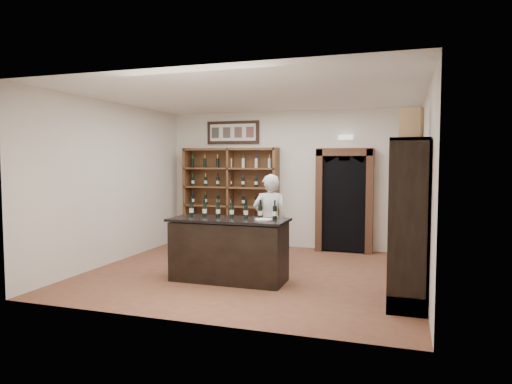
# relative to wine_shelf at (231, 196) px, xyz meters

# --- Properties ---
(floor) EXTENTS (5.50, 5.50, 0.00)m
(floor) POSITION_rel_wine_shelf_xyz_m (1.30, -2.33, -1.10)
(floor) COLOR brown
(floor) RESTS_ON ground
(ceiling) EXTENTS (5.50, 5.50, 0.00)m
(ceiling) POSITION_rel_wine_shelf_xyz_m (1.30, -2.33, 1.90)
(ceiling) COLOR white
(ceiling) RESTS_ON wall_back
(wall_back) EXTENTS (5.50, 0.04, 3.00)m
(wall_back) POSITION_rel_wine_shelf_xyz_m (1.30, 0.17, 0.40)
(wall_back) COLOR silver
(wall_back) RESTS_ON ground
(wall_left) EXTENTS (0.04, 5.00, 3.00)m
(wall_left) POSITION_rel_wine_shelf_xyz_m (-1.45, -2.33, 0.40)
(wall_left) COLOR silver
(wall_left) RESTS_ON ground
(wall_right) EXTENTS (0.04, 5.00, 3.00)m
(wall_right) POSITION_rel_wine_shelf_xyz_m (4.05, -2.33, 0.40)
(wall_right) COLOR silver
(wall_right) RESTS_ON ground
(wine_shelf) EXTENTS (2.20, 0.38, 2.20)m
(wine_shelf) POSITION_rel_wine_shelf_xyz_m (0.00, 0.00, 0.00)
(wine_shelf) COLOR brown
(wine_shelf) RESTS_ON ground
(framed_picture) EXTENTS (1.25, 0.04, 0.52)m
(framed_picture) POSITION_rel_wine_shelf_xyz_m (0.00, 0.14, 1.45)
(framed_picture) COLOR black
(framed_picture) RESTS_ON wall_back
(arched_doorway) EXTENTS (1.17, 0.35, 2.17)m
(arched_doorway) POSITION_rel_wine_shelf_xyz_m (2.55, -0.00, 0.04)
(arched_doorway) COLOR black
(arched_doorway) RESTS_ON ground
(emergency_light) EXTENTS (0.30, 0.10, 0.10)m
(emergency_light) POSITION_rel_wine_shelf_xyz_m (2.55, 0.09, 1.30)
(emergency_light) COLOR white
(emergency_light) RESTS_ON wall_back
(tasting_counter) EXTENTS (1.88, 0.78, 1.00)m
(tasting_counter) POSITION_rel_wine_shelf_xyz_m (1.10, -2.93, -0.61)
(tasting_counter) COLOR black
(tasting_counter) RESTS_ON ground
(counter_bottle_0) EXTENTS (0.07, 0.07, 0.30)m
(counter_bottle_0) POSITION_rel_wine_shelf_xyz_m (0.38, -2.80, 0.01)
(counter_bottle_0) COLOR black
(counter_bottle_0) RESTS_ON tasting_counter
(counter_bottle_1) EXTENTS (0.07, 0.07, 0.30)m
(counter_bottle_1) POSITION_rel_wine_shelf_xyz_m (0.62, -2.80, 0.01)
(counter_bottle_1) COLOR black
(counter_bottle_1) RESTS_ON tasting_counter
(counter_bottle_2) EXTENTS (0.07, 0.07, 0.30)m
(counter_bottle_2) POSITION_rel_wine_shelf_xyz_m (0.86, -2.80, 0.01)
(counter_bottle_2) COLOR black
(counter_bottle_2) RESTS_ON tasting_counter
(counter_bottle_3) EXTENTS (0.07, 0.07, 0.30)m
(counter_bottle_3) POSITION_rel_wine_shelf_xyz_m (1.10, -2.80, 0.01)
(counter_bottle_3) COLOR black
(counter_bottle_3) RESTS_ON tasting_counter
(counter_bottle_4) EXTENTS (0.07, 0.07, 0.30)m
(counter_bottle_4) POSITION_rel_wine_shelf_xyz_m (1.34, -2.80, 0.01)
(counter_bottle_4) COLOR black
(counter_bottle_4) RESTS_ON tasting_counter
(counter_bottle_5) EXTENTS (0.07, 0.07, 0.30)m
(counter_bottle_5) POSITION_rel_wine_shelf_xyz_m (1.58, -2.80, 0.01)
(counter_bottle_5) COLOR black
(counter_bottle_5) RESTS_ON tasting_counter
(counter_bottle_6) EXTENTS (0.07, 0.07, 0.30)m
(counter_bottle_6) POSITION_rel_wine_shelf_xyz_m (1.82, -2.80, 0.01)
(counter_bottle_6) COLOR black
(counter_bottle_6) RESTS_ON tasting_counter
(side_cabinet) EXTENTS (0.48, 1.20, 2.20)m
(side_cabinet) POSITION_rel_wine_shelf_xyz_m (3.82, -3.23, -0.35)
(side_cabinet) COLOR black
(side_cabinet) RESTS_ON ground
(shopkeeper) EXTENTS (0.71, 0.58, 1.67)m
(shopkeeper) POSITION_rel_wine_shelf_xyz_m (1.46, -1.82, -0.26)
(shopkeeper) COLOR silver
(shopkeeper) RESTS_ON ground
(plate) EXTENTS (0.27, 0.27, 0.02)m
(plate) POSITION_rel_wine_shelf_xyz_m (1.69, -2.97, -0.09)
(plate) COLOR silver
(plate) RESTS_ON tasting_counter
(wine_crate) EXTENTS (0.33, 0.23, 0.43)m
(wine_crate) POSITION_rel_wine_shelf_xyz_m (3.81, -2.98, 1.31)
(wine_crate) COLOR tan
(wine_crate) RESTS_ON side_cabinet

